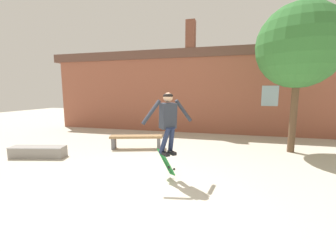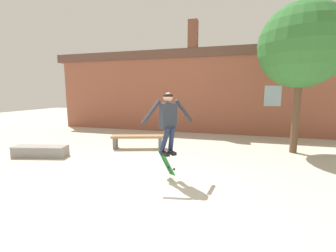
{
  "view_description": "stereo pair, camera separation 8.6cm",
  "coord_description": "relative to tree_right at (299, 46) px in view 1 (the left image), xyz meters",
  "views": [
    {
      "loc": [
        1.86,
        -3.8,
        1.99
      ],
      "look_at": [
        0.56,
        0.97,
        1.25
      ],
      "focal_mm": 24.0,
      "sensor_mm": 36.0,
      "label": 1
    },
    {
      "loc": [
        1.95,
        -3.77,
        1.99
      ],
      "look_at": [
        0.56,
        0.97,
        1.25
      ],
      "focal_mm": 24.0,
      "sensor_mm": 36.0,
      "label": 2
    }
  ],
  "objects": [
    {
      "name": "tree_right",
      "position": [
        0.0,
        0.0,
        0.0
      ],
      "size": [
        2.62,
        2.62,
        4.74
      ],
      "color": "brown",
      "rests_on": "ground_plane"
    },
    {
      "name": "skateboard_flipping",
      "position": [
        -3.41,
        -3.38,
        -3.0
      ],
      "size": [
        0.54,
        0.62,
        0.52
      ],
      "rotation": [
        0.0,
        0.0,
        -0.8
      ],
      "color": "#237F38"
    },
    {
      "name": "skate_ledge",
      "position": [
        -7.68,
        -2.75,
        -3.24
      ],
      "size": [
        1.69,
        0.83,
        0.34
      ],
      "rotation": [
        0.0,
        0.0,
        0.25
      ],
      "color": "gray",
      "rests_on": "ground_plane"
    },
    {
      "name": "skater",
      "position": [
        -3.35,
        -3.41,
        -2.0
      ],
      "size": [
        0.96,
        0.94,
        1.39
      ],
      "rotation": [
        0.0,
        0.0,
        -0.8
      ],
      "color": "#282D38"
    },
    {
      "name": "building_backdrop",
      "position": [
        -3.91,
        2.93,
        -1.29
      ],
      "size": [
        15.48,
        0.52,
        5.35
      ],
      "color": "#93513D",
      "rests_on": "ground_plane"
    },
    {
      "name": "ground_plane",
      "position": [
        -3.91,
        -4.38,
        -3.41
      ],
      "size": [
        40.0,
        40.0,
        0.0
      ],
      "primitive_type": "plane",
      "color": "beige"
    },
    {
      "name": "park_bench",
      "position": [
        -5.2,
        -0.93,
        -3.07
      ],
      "size": [
        1.87,
        0.94,
        0.47
      ],
      "rotation": [
        0.0,
        0.0,
        0.31
      ],
      "color": "#99754C",
      "rests_on": "ground_plane"
    }
  ]
}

